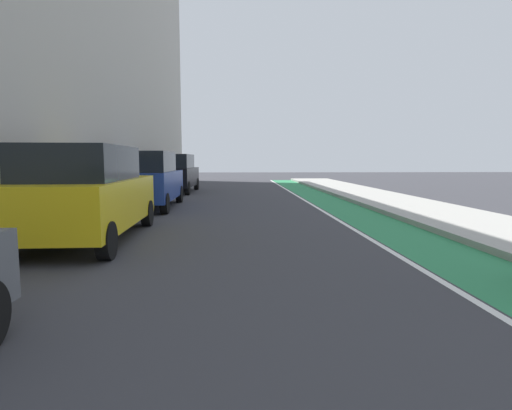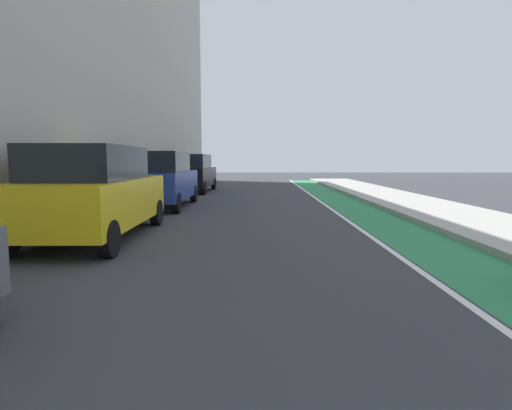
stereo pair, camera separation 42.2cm
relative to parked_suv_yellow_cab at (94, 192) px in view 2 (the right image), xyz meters
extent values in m
plane|color=#38383D|center=(3.32, 4.11, -1.02)|extent=(86.99, 86.99, 0.00)
cube|color=#2D8451|center=(6.90, 6.11, -1.02)|extent=(1.60, 39.54, 0.00)
cube|color=white|center=(6.00, 6.11, -1.02)|extent=(0.12, 39.54, 0.00)
cube|color=#A8A59E|center=(9.24, 6.11, -0.95)|extent=(3.08, 39.54, 0.14)
cube|color=yellow|center=(0.00, 0.07, -0.21)|extent=(2.05, 4.78, 0.95)
cube|color=black|center=(0.00, -0.17, 0.59)|extent=(1.77, 2.88, 0.75)
cylinder|color=black|center=(-0.93, 1.86, -0.69)|extent=(0.24, 0.67, 0.66)
cylinder|color=black|center=(0.84, 1.91, -0.69)|extent=(0.24, 0.67, 0.66)
cylinder|color=black|center=(-0.85, -1.77, -0.69)|extent=(0.24, 0.67, 0.66)
cylinder|color=black|center=(0.93, -1.73, -0.69)|extent=(0.24, 0.67, 0.66)
cube|color=navy|center=(0.00, 6.07, -0.21)|extent=(1.95, 4.74, 0.95)
cube|color=black|center=(0.00, 5.83, 0.59)|extent=(1.70, 2.85, 0.75)
cylinder|color=black|center=(-0.89, 7.87, -0.69)|extent=(0.23, 0.66, 0.66)
cylinder|color=black|center=(0.85, 7.89, -0.69)|extent=(0.23, 0.66, 0.66)
cylinder|color=black|center=(-0.85, 4.25, -0.69)|extent=(0.23, 0.66, 0.66)
cylinder|color=black|center=(0.89, 4.26, -0.69)|extent=(0.23, 0.66, 0.66)
cube|color=black|center=(0.00, 13.15, -0.21)|extent=(1.90, 4.81, 0.95)
cube|color=black|center=(-0.01, 12.92, 0.59)|extent=(1.64, 2.90, 0.75)
cylinder|color=black|center=(-0.77, 15.01, -0.69)|extent=(0.24, 0.67, 0.66)
cylinder|color=black|center=(0.85, 14.97, -0.69)|extent=(0.24, 0.67, 0.66)
cylinder|color=black|center=(-0.86, 11.34, -0.69)|extent=(0.24, 0.67, 0.66)
cylinder|color=black|center=(0.76, 11.30, -0.69)|extent=(0.24, 0.67, 0.66)
camera|label=1|loc=(3.13, -8.73, 0.67)|focal=29.05mm
camera|label=2|loc=(3.56, -8.74, 0.67)|focal=29.05mm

